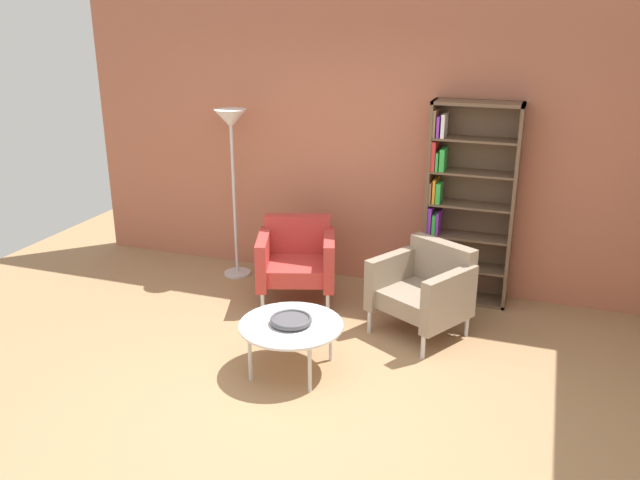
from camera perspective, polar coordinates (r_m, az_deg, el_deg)
The scene contains 8 objects.
ground_plane at distance 4.86m, azimuth -2.74°, elevation -13.86°, with size 8.32×8.32×0.00m, color #9E7751.
brick_back_panel at distance 6.52m, azimuth 5.31°, elevation 8.57°, with size 6.40×0.12×2.90m, color #B2664C.
bookshelf_tall at distance 6.29m, azimuth 12.37°, elevation 3.08°, with size 0.80×0.30×1.90m.
coffee_table_low at distance 5.07m, azimuth -2.52°, elevation -7.56°, with size 0.80×0.80×0.40m.
decorative_bowl at distance 5.04m, azimuth -2.54°, elevation -6.91°, with size 0.32×0.32×0.05m.
armchair_corner_red at distance 5.70m, azimuth 9.07°, elevation -4.13°, with size 0.93×0.91×0.78m.
armchair_spare_guest at distance 6.28m, azimuth -2.04°, elevation -1.62°, with size 0.88×0.84×0.78m.
floor_lamp_torchiere at distance 6.65m, azimuth -7.69°, elevation 8.68°, with size 0.32×0.32×1.74m.
Camera 1 is at (1.57, -3.75, 2.67)m, focal length 36.88 mm.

